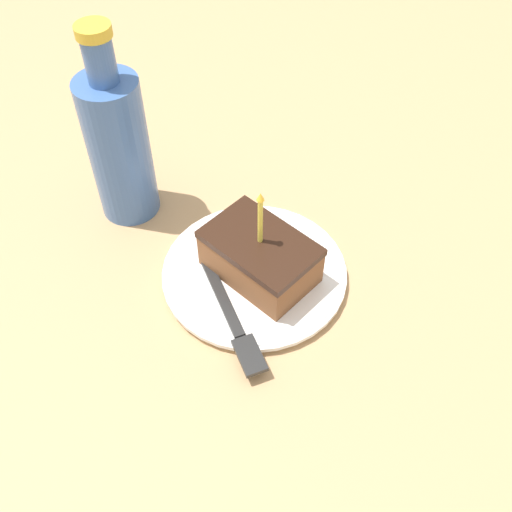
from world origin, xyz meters
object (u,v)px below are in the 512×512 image
Objects in this scene: plate at (256,274)px; fork at (234,321)px; bottle at (118,144)px; cake_slice at (260,256)px.

plate is 0.07m from fork.
bottle is (0.04, 0.23, 0.08)m from fork.
cake_slice is at bearing 21.46° from fork.
cake_slice is 0.21m from bottle.
fork is at bearing -101.01° from bottle.
plate is 1.72× the size of cake_slice.
fork reaches higher than plate.
cake_slice is at bearing -57.94° from plate.
cake_slice reaches higher than plate.
fork is 0.25m from bottle.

